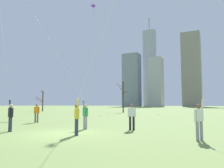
# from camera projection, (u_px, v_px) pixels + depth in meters

# --- Properties ---
(ground_plane) EXTENTS (400.00, 400.00, 0.00)m
(ground_plane) POSITION_uv_depth(u_px,v_px,m) (63.00, 134.00, 12.17)
(ground_plane) COLOR #7A934C
(kite_flyer_far_back_pink) EXTENTS (3.03, 6.71, 15.88)m
(kite_flyer_far_back_pink) POSITION_uv_depth(u_px,v_px,m) (209.00, 63.00, 10.97)
(kite_flyer_far_back_pink) COLOR gray
(kite_flyer_far_back_pink) RESTS_ON ground
(kite_flyer_midfield_left_blue) EXTENTS (13.14, 2.77, 17.88)m
(kite_flyer_midfield_left_blue) POSITION_uv_depth(u_px,v_px,m) (55.00, 58.00, 16.71)
(kite_flyer_midfield_left_blue) COLOR gray
(kite_flyer_midfield_left_blue) RESTS_ON ground
(kite_flyer_midfield_center_yellow) EXTENTS (7.07, 3.29, 15.33)m
(kite_flyer_midfield_center_yellow) POSITION_uv_depth(u_px,v_px,m) (5.00, 66.00, 14.65)
(kite_flyer_midfield_center_yellow) COLOR #33384C
(kite_flyer_midfield_center_yellow) RESTS_ON ground
(kite_flyer_foreground_right_white) EXTENTS (7.97, 4.90, 12.21)m
(kite_flyer_foreground_right_white) POSITION_uv_depth(u_px,v_px,m) (91.00, 78.00, 10.50)
(kite_flyer_foreground_right_white) COLOR #33384C
(kite_flyer_foreground_right_white) RESTS_ON ground
(bystander_far_off_by_trees) EXTENTS (0.49, 0.29, 1.62)m
(bystander_far_off_by_trees) POSITION_uv_depth(u_px,v_px,m) (37.00, 112.00, 19.51)
(bystander_far_off_by_trees) COLOR #726656
(bystander_far_off_by_trees) RESTS_ON ground
(bystander_watching_nearby) EXTENTS (0.45, 0.35, 1.62)m
(bystander_watching_nearby) POSITION_uv_depth(u_px,v_px,m) (132.00, 115.00, 13.90)
(bystander_watching_nearby) COLOR black
(bystander_watching_nearby) RESTS_ON ground
(distant_kite_high_overhead_purple) EXTENTS (2.65, 2.24, 22.01)m
(distant_kite_high_overhead_purple) POSITION_uv_depth(u_px,v_px,m) (94.00, 16.00, 45.14)
(distant_kite_high_overhead_purple) COLOR purple
(distant_kite_high_overhead_purple) RESTS_ON ground
(bare_tree_far_right_edge) EXTENTS (1.81, 2.32, 4.79)m
(bare_tree_far_right_edge) POSITION_uv_depth(u_px,v_px,m) (42.00, 100.00, 50.54)
(bare_tree_far_right_edge) COLOR brown
(bare_tree_far_right_edge) RESTS_ON ground
(bare_tree_center) EXTENTS (1.89, 1.84, 5.93)m
(bare_tree_center) POSITION_uv_depth(u_px,v_px,m) (123.00, 96.00, 42.80)
(bare_tree_center) COLOR #423326
(bare_tree_center) RESTS_ON ground
(skyline_mid_tower_right) EXTENTS (8.63, 5.64, 66.17)m
(skyline_mid_tower_right) POSITION_uv_depth(u_px,v_px,m) (150.00, 68.00, 164.02)
(skyline_mid_tower_right) COLOR #9EA3AD
(skyline_mid_tower_right) RESTS_ON ground
(skyline_wide_slab) EXTENTS (8.35, 9.46, 32.63)m
(skyline_wide_slab) POSITION_uv_depth(u_px,v_px,m) (156.00, 82.00, 148.49)
(skyline_wide_slab) COLOR #B2B2B7
(skyline_wide_slab) RESTS_ON ground
(skyline_short_annex) EXTENTS (11.28, 8.24, 36.26)m
(skyline_short_annex) POSITION_uv_depth(u_px,v_px,m) (132.00, 80.00, 153.43)
(skyline_short_annex) COLOR gray
(skyline_short_annex) RESTS_ON ground
(skyline_tall_tower) EXTENTS (11.84, 9.19, 48.87)m
(skyline_tall_tower) POSITION_uv_depth(u_px,v_px,m) (191.00, 69.00, 146.98)
(skyline_tall_tower) COLOR gray
(skyline_tall_tower) RESTS_ON ground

